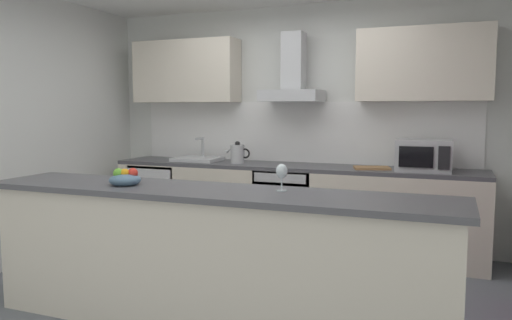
{
  "coord_description": "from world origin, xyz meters",
  "views": [
    {
      "loc": [
        1.58,
        -3.52,
        1.49
      ],
      "look_at": [
        0.03,
        0.44,
        1.05
      ],
      "focal_mm": 35.16,
      "sensor_mm": 36.0,
      "label": 1
    }
  ],
  "objects": [
    {
      "name": "ground",
      "position": [
        0.0,
        0.0,
        -0.01
      ],
      "size": [
        5.42,
        4.57,
        0.02
      ],
      "primitive_type": "cube",
      "color": "slate"
    },
    {
      "name": "wall_back",
      "position": [
        0.0,
        1.84,
        1.3
      ],
      "size": [
        5.42,
        0.12,
        2.6
      ],
      "primitive_type": "cube",
      "color": "silver",
      "rests_on": "ground"
    },
    {
      "name": "wall_left",
      "position": [
        -2.27,
        0.0,
        1.3
      ],
      "size": [
        0.12,
        4.57,
        2.6
      ],
      "primitive_type": "cube",
      "color": "silver",
      "rests_on": "ground"
    },
    {
      "name": "backsplash_tile",
      "position": [
        0.0,
        1.77,
        1.23
      ],
      "size": [
        3.76,
        0.02,
        0.66
      ],
      "primitive_type": "cube",
      "color": "white"
    },
    {
      "name": "counter_back",
      "position": [
        0.0,
        1.46,
        0.45
      ],
      "size": [
        3.89,
        0.6,
        0.9
      ],
      "color": "beige",
      "rests_on": "ground"
    },
    {
      "name": "counter_island",
      "position": [
        0.09,
        -0.58,
        0.48
      ],
      "size": [
        3.28,
        0.64,
        0.96
      ],
      "color": "beige",
      "rests_on": "ground"
    },
    {
      "name": "upper_cabinets",
      "position": [
        0.0,
        1.61,
        1.91
      ],
      "size": [
        3.84,
        0.32,
        0.7
      ],
      "color": "beige"
    },
    {
      "name": "oven",
      "position": [
        0.0,
        1.44,
        0.46
      ],
      "size": [
        0.6,
        0.62,
        0.8
      ],
      "color": "slate",
      "rests_on": "ground"
    },
    {
      "name": "refrigerator",
      "position": [
        -1.53,
        1.43,
        0.43
      ],
      "size": [
        0.58,
        0.6,
        0.85
      ],
      "color": "white",
      "rests_on": "ground"
    },
    {
      "name": "microwave",
      "position": [
        1.34,
        1.41,
        1.05
      ],
      "size": [
        0.5,
        0.38,
        0.3
      ],
      "color": "#B7BABC",
      "rests_on": "counter_back"
    },
    {
      "name": "sink",
      "position": [
        -1.07,
        1.45,
        0.93
      ],
      "size": [
        0.5,
        0.4,
        0.26
      ],
      "color": "silver",
      "rests_on": "counter_back"
    },
    {
      "name": "kettle",
      "position": [
        -0.56,
        1.4,
        1.01
      ],
      "size": [
        0.29,
        0.15,
        0.24
      ],
      "color": "#B7BABC",
      "rests_on": "counter_back"
    },
    {
      "name": "range_hood",
      "position": [
        0.0,
        1.57,
        1.79
      ],
      "size": [
        0.62,
        0.45,
        0.72
      ],
      "color": "#B7BABC"
    },
    {
      "name": "wine_glass",
      "position": [
        0.56,
        -0.47,
        1.08
      ],
      "size": [
        0.08,
        0.08,
        0.18
      ],
      "color": "silver",
      "rests_on": "counter_island"
    },
    {
      "name": "fruit_bowl",
      "position": [
        -0.54,
        -0.62,
        1.0
      ],
      "size": [
        0.22,
        0.22,
        0.13
      ],
      "color": "slate",
      "rests_on": "counter_island"
    },
    {
      "name": "chopping_board",
      "position": [
        0.86,
        1.41,
        0.91
      ],
      "size": [
        0.39,
        0.31,
        0.02
      ],
      "primitive_type": "cube",
      "rotation": [
        0.0,
        0.0,
        0.29
      ],
      "color": "#9E7247",
      "rests_on": "counter_back"
    }
  ]
}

